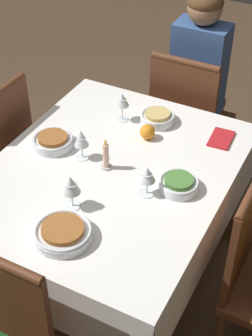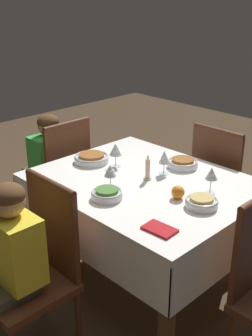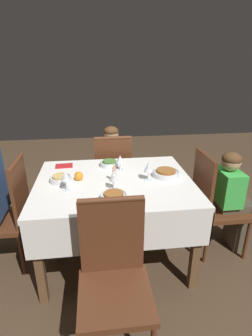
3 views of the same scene
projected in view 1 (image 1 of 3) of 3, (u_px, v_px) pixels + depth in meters
name	position (u px, v px, depth m)	size (l,w,h in m)	color
ground_plane	(113.00, 277.00, 2.76)	(8.00, 8.00, 0.00)	#4C3826
dining_table	(111.00, 186.00, 2.34)	(1.27, 1.02, 0.75)	white
chair_east	(188.00, 118.00, 3.03)	(0.43, 0.42, 0.95)	#562D19
person_adult_denim	(200.00, 78.00, 3.01)	(0.34, 0.30, 1.24)	#4C4233
bowl_east	(158.00, 117.00, 2.55)	(0.17, 0.17, 0.06)	silver
wine_glass_east	(122.00, 101.00, 2.51)	(0.07, 0.07, 0.15)	white
bowl_south	(179.00, 184.00, 2.16)	(0.17, 0.17, 0.06)	silver
wine_glass_south	(147.00, 175.00, 2.09)	(0.07, 0.07, 0.14)	white
bowl_west	(63.00, 233.00, 1.94)	(0.23, 0.23, 0.06)	silver
wine_glass_west	(71.00, 185.00, 2.03)	(0.08, 0.08, 0.16)	white
bowl_north	(53.00, 141.00, 2.39)	(0.19, 0.19, 0.06)	silver
wine_glass_north	(81.00, 139.00, 2.28)	(0.07, 0.07, 0.15)	white
candle_centerpiece	(106.00, 157.00, 2.25)	(0.05, 0.05, 0.15)	beige
orange_fruit	(147.00, 132.00, 2.44)	(0.07, 0.07, 0.07)	orange
napkin_red_folded	(221.00, 139.00, 2.45)	(0.16, 0.11, 0.01)	red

